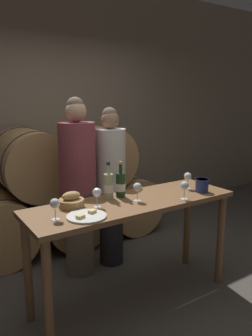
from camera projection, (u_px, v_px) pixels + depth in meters
The scene contains 16 objects.
ground_plane at pixel (133, 299), 2.85m from camera, with size 10.00×10.00×0.00m, color #4C473F.
stone_wall_back at pixel (45, 107), 4.12m from camera, with size 10.00×0.12×3.20m.
barrel_stack at pixel (65, 191), 3.88m from camera, with size 2.35×0.86×1.39m.
tasting_table at pixel (134, 216), 2.69m from camera, with size 1.78×0.56×0.90m.
person_left at pixel (78, 187), 3.12m from camera, with size 0.34×0.34×1.72m.
person_right at pixel (111, 186), 3.32m from camera, with size 0.30×0.30×1.63m.
wine_bottle_red at pixel (121, 185), 2.74m from camera, with size 0.08×0.08×0.30m.
wine_bottle_white at pixel (108, 186), 2.70m from camera, with size 0.08×0.08×0.31m.
blue_crock at pixel (202, 185), 2.89m from camera, with size 0.12×0.12×0.12m.
bread_basket at pixel (71, 201), 2.49m from camera, with size 0.19×0.19×0.12m.
cheese_plate at pixel (87, 216), 2.29m from camera, with size 0.28×0.28×0.04m.
wine_glass_far_left at pixel (55, 204), 2.22m from camera, with size 0.07×0.07×0.15m.
wine_glass_left at pixel (97, 193), 2.48m from camera, with size 0.07×0.07×0.15m.
wine_glass_center at pixel (137, 188), 2.62m from camera, with size 0.07×0.07×0.15m.
wine_glass_right at pixel (185, 186), 2.67m from camera, with size 0.07×0.07×0.15m.
wine_glass_far_right at pixel (188, 177), 2.98m from camera, with size 0.07×0.07×0.15m.
Camera 1 is at (-1.45, -2.09, 1.72)m, focal length 35.00 mm.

